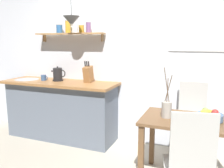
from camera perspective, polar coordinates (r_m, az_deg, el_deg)
The scene contains 13 objects.
ground_plane at distance 3.34m, azimuth 0.01°, elevation -17.13°, with size 14.00×14.00×0.00m, color #BCB29E.
back_wall at distance 3.52m, azimuth 7.05°, elevation 7.18°, with size 6.80×0.11×2.70m.
kitchen_counter at distance 3.87m, azimuth -12.19°, elevation -6.02°, with size 1.83×0.63×0.92m.
wall_shelf at distance 3.81m, azimuth -9.99°, elevation 12.48°, with size 1.17×0.20×0.33m.
dining_table at distance 2.68m, azimuth 18.07°, elevation -10.64°, with size 0.99×0.65×0.73m.
dining_chair_near at distance 2.14m, azimuth 18.24°, elevation -17.67°, with size 0.48×0.48×1.01m.
dining_chair_far at distance 3.28m, azimuth 18.61°, elevation -7.71°, with size 0.41×0.40×1.02m.
fruit_bowl at distance 2.63m, azimuth 22.61°, elevation -7.15°, with size 0.25×0.25×0.14m.
twig_vase at distance 2.61m, azimuth 13.07°, elevation -5.89°, with size 0.11×0.11×0.54m.
electric_kettle at distance 3.81m, azimuth -12.95°, elevation 2.28°, with size 0.25×0.17×0.23m.
knife_block at distance 3.56m, azimuth -5.77°, elevation 2.42°, with size 0.11×0.18×0.33m.
coffee_mug_by_sink at distance 3.91m, azimuth -16.18°, elevation 1.48°, with size 0.12×0.08×0.09m.
pendant_lamp at distance 3.51m, azimuth -9.76°, elevation 14.85°, with size 0.24×0.24×0.68m.
Camera 1 is at (1.09, -2.76, 1.53)m, focal length 37.81 mm.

